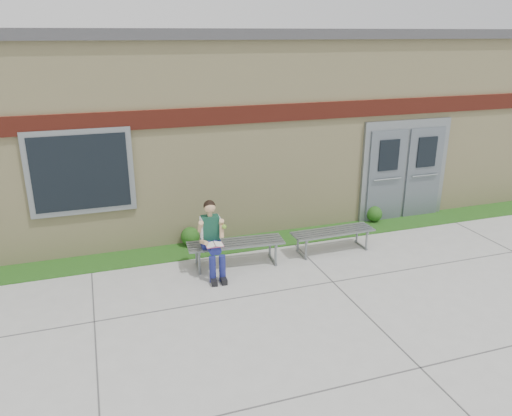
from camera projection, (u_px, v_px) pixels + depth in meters
name	position (u px, v px, depth m)	size (l,w,h in m)	color
ground	(291.00, 305.00, 7.98)	(80.00, 80.00, 0.00)	#9E9E99
grass_strip	(243.00, 243.00, 10.30)	(16.00, 0.80, 0.02)	#214913
school_building	(203.00, 117.00, 12.64)	(16.20, 6.22, 4.20)	beige
bench_left	(236.00, 247.00, 9.26)	(1.82, 0.63, 0.46)	slate
bench_right	(333.00, 235.00, 9.87)	(1.68, 0.50, 0.43)	slate
girl	(212.00, 237.00, 8.81)	(0.48, 0.80, 1.35)	navy
shrub_mid	(190.00, 236.00, 10.15)	(0.38, 0.38, 0.38)	#214913
shrub_east	(374.00, 214.00, 11.44)	(0.36, 0.36, 0.36)	#214913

